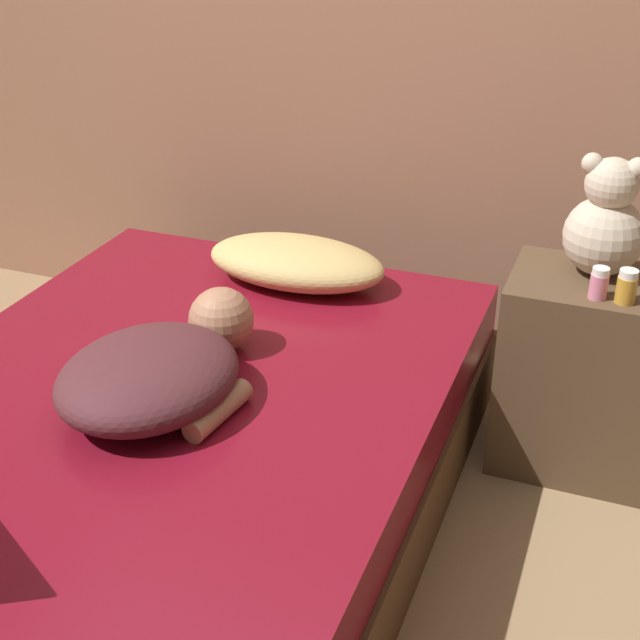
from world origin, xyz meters
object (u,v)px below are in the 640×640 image
object	(u,v)px
bottle_pink	(599,283)
bottle_amber	(627,287)
pillow	(296,262)
person_lying	(160,368)
teddy_bear	(606,223)

from	to	relation	value
bottle_pink	bottle_amber	bearing A→B (deg)	-0.66
pillow	person_lying	bearing A→B (deg)	-94.82
teddy_bear	bottle_amber	bearing A→B (deg)	-63.63
teddy_bear	bottle_pink	world-z (taller)	teddy_bear
person_lying	teddy_bear	world-z (taller)	teddy_bear
bottle_amber	teddy_bear	bearing A→B (deg)	116.37
person_lying	bottle_pink	xyz separation A→B (m)	(1.01, 0.60, 0.14)
pillow	bottle_pink	distance (m)	0.98
person_lying	teddy_bear	distance (m)	1.29
pillow	bottle_amber	distance (m)	1.05
bottle_amber	pillow	bearing A→B (deg)	170.96
bottle_amber	bottle_pink	distance (m)	0.07
pillow	bottle_amber	world-z (taller)	bottle_amber
person_lying	bottle_amber	bearing A→B (deg)	36.44
bottle_amber	bottle_pink	xyz separation A→B (m)	(-0.07, 0.00, -0.00)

